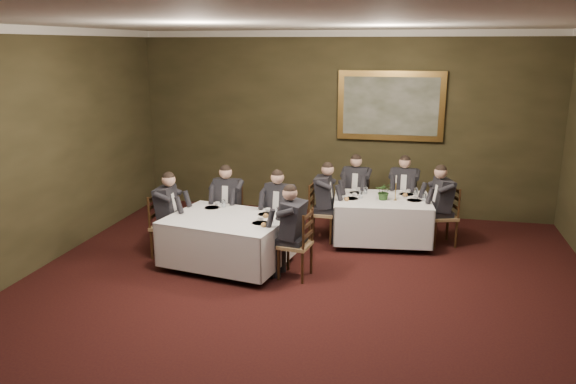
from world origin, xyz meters
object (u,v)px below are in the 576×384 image
at_px(painting, 391,106).
at_px(chair_sec_endright, 296,258).
at_px(diner_sec_backleft, 228,214).
at_px(diner_sec_backright, 280,221).
at_px(chair_sec_backleft, 229,227).
at_px(diner_main_backright, 403,201).
at_px(diner_sec_endright, 295,243).
at_px(chair_main_backright, 403,213).
at_px(table_second, 228,237).
at_px(diner_main_endleft, 322,211).
at_px(chair_sec_backright, 280,234).
at_px(chair_sec_endleft, 166,238).
at_px(candlestick, 396,191).
at_px(chair_main_backleft, 355,211).
at_px(chair_main_endright, 442,228).
at_px(diner_main_endright, 442,215).
at_px(centerpiece, 384,191).
at_px(diner_main_backleft, 356,199).
at_px(table_main, 381,217).
at_px(diner_sec_endleft, 166,225).
at_px(chair_main_endleft, 321,224).

bearing_deg(painting, chair_sec_endright, -108.13).
distance_m(diner_sec_backleft, diner_sec_backright, 0.93).
bearing_deg(chair_sec_backleft, diner_main_backright, -153.65).
bearing_deg(diner_sec_endright, chair_main_backright, -20.47).
height_order(table_second, diner_sec_backleft, diner_sec_backleft).
relative_size(diner_main_endleft, chair_sec_backright, 1.35).
height_order(chair_sec_endleft, candlestick, candlestick).
height_order(chair_main_backright, painting, painting).
relative_size(chair_main_backleft, chair_main_endright, 1.00).
distance_m(diner_main_endright, centerpiece, 1.06).
bearing_deg(diner_main_backleft, diner_main_endleft, 66.23).
xyz_separation_m(table_main, diner_sec_backright, (-1.57, -0.77, 0.06)).
relative_size(diner_main_backleft, diner_sec_backright, 1.00).
bearing_deg(candlestick, painting, 97.30).
height_order(chair_sec_backleft, diner_sec_backleft, diner_sec_backleft).
bearing_deg(painting, chair_sec_backleft, -138.45).
bearing_deg(diner_main_backleft, chair_main_endright, 162.18).
bearing_deg(chair_sec_backleft, diner_sec_endleft, 44.49).
height_order(diner_main_endleft, painting, painting).
bearing_deg(chair_sec_endleft, diner_main_backright, 119.54).
height_order(diner_sec_backleft, painting, painting).
bearing_deg(chair_main_backleft, chair_main_backright, -168.55).
height_order(chair_sec_endright, painting, painting).
bearing_deg(diner_main_endleft, chair_sec_backleft, -71.43).
distance_m(diner_main_backleft, diner_sec_endleft, 3.47).
relative_size(table_main, chair_sec_backright, 1.72).
bearing_deg(diner_sec_endleft, centerpiece, 109.67).
bearing_deg(candlestick, chair_sec_backleft, -168.55).
height_order(diner_main_endright, chair_sec_backleft, diner_main_endright).
bearing_deg(candlestick, diner_main_endleft, -177.28).
bearing_deg(diner_sec_endright, chair_main_endright, -40.03).
relative_size(chair_main_endleft, chair_sec_backright, 1.00).
height_order(chair_main_backright, diner_main_backright, diner_main_backright).
bearing_deg(table_second, chair_sec_endleft, 170.15).
bearing_deg(diner_sec_endleft, chair_sec_endright, 77.94).
relative_size(diner_main_endleft, diner_sec_endright, 1.00).
bearing_deg(chair_main_endright, table_second, 99.09).
bearing_deg(chair_sec_backleft, chair_main_backleft, -146.17).
bearing_deg(diner_sec_endleft, candlestick, 108.74).
bearing_deg(diner_sec_backleft, chair_sec_backright, 169.98).
relative_size(diner_main_endright, diner_sec_endright, 1.00).
relative_size(chair_main_endleft, chair_sec_endleft, 1.00).
bearing_deg(table_main, chair_sec_endleft, -157.23).
bearing_deg(diner_main_endright, centerpiece, 81.38).
xyz_separation_m(diner_main_backright, chair_main_endleft, (-1.34, -0.96, -0.23)).
bearing_deg(diner_sec_endright, candlestick, -29.39).
xyz_separation_m(chair_main_backleft, diner_main_backleft, (-0.00, -0.01, 0.23)).
bearing_deg(chair_sec_endright, chair_main_backright, -20.26).
height_order(table_second, chair_sec_endleft, chair_sec_endleft).
height_order(chair_main_backright, diner_sec_endright, diner_sec_endright).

